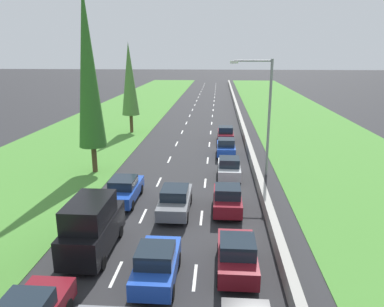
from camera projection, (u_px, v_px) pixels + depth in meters
ground_plane at (202, 113)px, 59.47m from camera, size 300.00×300.00×0.00m
grass_verge_left at (125, 112)px, 60.34m from camera, size 14.00×140.00×0.04m
grass_verge_right at (292, 114)px, 58.48m from camera, size 14.00×140.00×0.04m
median_barrier at (238, 111)px, 58.97m from camera, size 0.44×120.00×0.85m
lane_markings at (202, 113)px, 59.47m from camera, size 3.64×116.00×0.01m
blue_hatchback_centre_lane at (157, 264)px, 15.59m from camera, size 1.74×3.90×1.72m
maroon_hatchback_right_lane at (237, 255)px, 16.28m from camera, size 1.74×3.90×1.72m
maroon_hatchback_right_lane_third at (227, 199)px, 22.51m from camera, size 1.74×3.90×1.72m
silver_hatchback_right_lane at (229, 168)px, 28.47m from camera, size 1.74×3.90×1.72m
grey_sedan_centre_lane at (175, 200)px, 22.42m from camera, size 1.82×4.50×1.64m
black_van_left_lane at (92, 226)px, 17.74m from camera, size 1.96×4.90×2.82m
blue_hatchback_right_lane at (226, 147)px, 34.61m from camera, size 1.74×3.90×1.72m
maroon_hatchback_right_lane_sixth at (226, 134)px, 40.19m from camera, size 1.74×3.90×1.72m
blue_sedan_left_lane at (124, 190)px, 24.08m from camera, size 1.82×4.50×1.64m
poplar_tree_second at (88, 68)px, 27.99m from camera, size 2.16×2.16×14.49m
poplar_tree_third at (129, 79)px, 43.30m from camera, size 2.07×2.07×10.63m
street_light_mast at (265, 110)px, 28.16m from camera, size 3.20×0.28×9.00m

